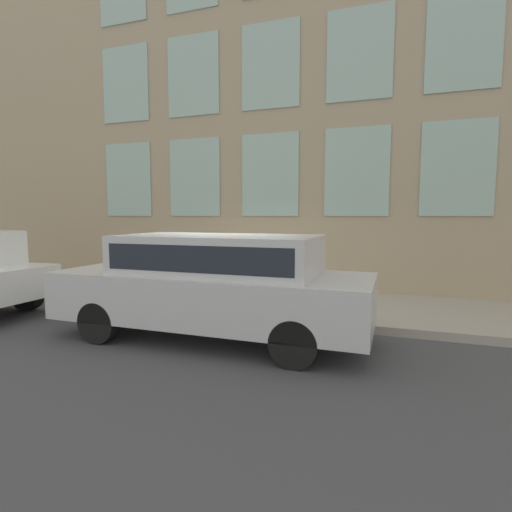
# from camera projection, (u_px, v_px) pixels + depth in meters

# --- Properties ---
(ground_plane) EXTENTS (80.00, 80.00, 0.00)m
(ground_plane) POSITION_uv_depth(u_px,v_px,m) (223.00, 321.00, 7.81)
(ground_plane) COLOR #47474C
(sidewalk) EXTENTS (3.07, 60.00, 0.16)m
(sidewalk) POSITION_uv_depth(u_px,v_px,m) (250.00, 301.00, 9.24)
(sidewalk) COLOR #A8A093
(sidewalk) RESTS_ON ground_plane
(building_facade) EXTENTS (0.33, 40.00, 11.44)m
(building_facade) POSITION_uv_depth(u_px,v_px,m) (272.00, 72.00, 10.25)
(building_facade) COLOR tan
(building_facade) RESTS_ON ground_plane
(fire_hydrant) EXTENTS (0.33, 0.45, 0.84)m
(fire_hydrant) POSITION_uv_depth(u_px,v_px,m) (242.00, 287.00, 8.17)
(fire_hydrant) COLOR gold
(fire_hydrant) RESTS_ON sidewalk
(person) EXTENTS (0.34, 0.22, 1.39)m
(person) POSITION_uv_depth(u_px,v_px,m) (270.00, 266.00, 8.43)
(person) COLOR #726651
(person) RESTS_ON sidewalk
(parked_truck_silver_near) EXTENTS (1.85, 5.21, 1.73)m
(parked_truck_silver_near) POSITION_uv_depth(u_px,v_px,m) (214.00, 280.00, 6.56)
(parked_truck_silver_near) COLOR black
(parked_truck_silver_near) RESTS_ON ground_plane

